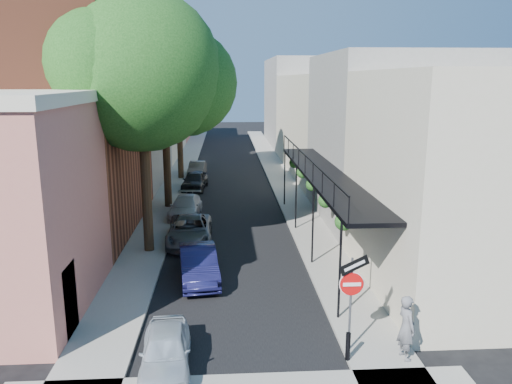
{
  "coord_description": "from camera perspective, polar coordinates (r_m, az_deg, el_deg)",
  "views": [
    {
      "loc": [
        -0.28,
        -11.72,
        7.69
      ],
      "look_at": [
        1.04,
        9.75,
        2.8
      ],
      "focal_mm": 35.0,
      "sensor_mm": 36.0,
      "label": 1
    }
  ],
  "objects": [
    {
      "name": "oak_far",
      "position": [
        39.12,
        -8.25,
        13.51
      ],
      "size": [
        7.7,
        7.0,
        11.9
      ],
      "color": "#2F2212",
      "rests_on": "ground"
    },
    {
      "name": "road_surface",
      "position": [
        42.43,
        -3.08,
        2.35
      ],
      "size": [
        6.0,
        64.0,
        0.01
      ],
      "primitive_type": "cube",
      "color": "black",
      "rests_on": "ground"
    },
    {
      "name": "pedestrian",
      "position": [
        14.75,
        16.8,
        -14.58
      ],
      "size": [
        0.56,
        0.74,
        1.84
      ],
      "primitive_type": "imported",
      "rotation": [
        0.0,
        0.0,
        1.77
      ],
      "color": "slate",
      "rests_on": "sidewalk_right"
    },
    {
      "name": "oak_mid",
      "position": [
        30.12,
        -9.69,
        11.42
      ],
      "size": [
        6.6,
        6.0,
        10.2
      ],
      "color": "#2F2212",
      "rests_on": "ground"
    },
    {
      "name": "bollard",
      "position": [
        14.55,
        10.47,
        -16.95
      ],
      "size": [
        0.14,
        0.14,
        0.8
      ],
      "primitive_type": "cylinder",
      "color": "black",
      "rests_on": "sidewalk_right"
    },
    {
      "name": "parked_car_b",
      "position": [
        19.74,
        -6.6,
        -8.17
      ],
      "size": [
        1.87,
        4.11,
        1.31
      ],
      "primitive_type": "imported",
      "rotation": [
        0.0,
        0.0,
        0.12
      ],
      "color": "#121239",
      "rests_on": "ground"
    },
    {
      "name": "parked_car_f",
      "position": [
        40.63,
        -6.74,
        2.63
      ],
      "size": [
        1.45,
        3.6,
        1.16
      ],
      "primitive_type": "imported",
      "rotation": [
        0.0,
        0.0,
        -0.06
      ],
      "color": "#685F58",
      "rests_on": "ground"
    },
    {
      "name": "buildings_right",
      "position": [
        42.37,
        9.23,
        8.22
      ],
      "size": [
        9.8,
        55.0,
        10.0
      ],
      "color": "beige",
      "rests_on": "ground"
    },
    {
      "name": "sidewalk_left",
      "position": [
        42.58,
        -8.48,
        2.34
      ],
      "size": [
        2.0,
        64.0,
        0.12
      ],
      "primitive_type": "cube",
      "color": "gray",
      "rests_on": "ground"
    },
    {
      "name": "parked_car_d",
      "position": [
        28.62,
        -8.05,
        -1.7
      ],
      "size": [
        1.89,
        4.13,
        1.17
      ],
      "primitive_type": "imported",
      "rotation": [
        0.0,
        0.0,
        -0.06
      ],
      "color": "#B9B8BC",
      "rests_on": "ground"
    },
    {
      "name": "parked_car_a",
      "position": [
        14.27,
        -10.29,
        -17.39
      ],
      "size": [
        1.53,
        3.37,
        1.12
      ],
      "primitive_type": "imported",
      "rotation": [
        0.0,
        0.0,
        0.07
      ],
      "color": "silver",
      "rests_on": "ground"
    },
    {
      "name": "oak_near",
      "position": [
        22.2,
        -11.81,
        13.03
      ],
      "size": [
        7.48,
        6.8,
        11.42
      ],
      "color": "#2F2212",
      "rests_on": "ground"
    },
    {
      "name": "sign_post",
      "position": [
        14.32,
        10.88,
        -10.69
      ],
      "size": [
        0.89,
        0.17,
        2.99
      ],
      "color": "#595B60",
      "rests_on": "ground"
    },
    {
      "name": "buildings_left",
      "position": [
        41.57,
        -16.22,
        8.5
      ],
      "size": [
        10.1,
        59.1,
        12.0
      ],
      "color": "#BE7161",
      "rests_on": "ground"
    },
    {
      "name": "ground",
      "position": [
        14.02,
        -1.9,
        -20.45
      ],
      "size": [
        160.0,
        160.0,
        0.0
      ],
      "primitive_type": "plane",
      "color": "black",
      "rests_on": "ground"
    },
    {
      "name": "parked_car_e",
      "position": [
        35.63,
        -7.01,
        1.33
      ],
      "size": [
        1.93,
        4.01,
        1.32
      ],
      "primitive_type": "imported",
      "rotation": [
        0.0,
        0.0,
        -0.1
      ],
      "color": "black",
      "rests_on": "ground"
    },
    {
      "name": "sidewalk_right",
      "position": [
        42.63,
        2.3,
        2.48
      ],
      "size": [
        2.0,
        64.0,
        0.12
      ],
      "primitive_type": "cube",
      "color": "gray",
      "rests_on": "ground"
    },
    {
      "name": "parked_car_c",
      "position": [
        24.07,
        -7.57,
        -4.38
      ],
      "size": [
        2.17,
        4.54,
        1.25
      ],
      "primitive_type": "imported",
      "rotation": [
        0.0,
        0.0,
        0.02
      ],
      "color": "#54565B",
      "rests_on": "ground"
    }
  ]
}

